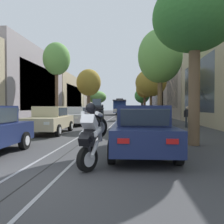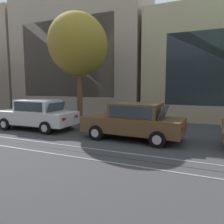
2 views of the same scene
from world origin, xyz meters
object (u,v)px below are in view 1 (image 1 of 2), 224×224
Objects in this scene: street_tree_kerb_left_mid at (89,83)px; street_tree_kerb_right_mid at (151,83)px; parked_car_yellow_second_right at (137,120)px; parked_car_navy_near_right at (142,130)px; street_tree_kerb_right_fourth at (145,89)px; parked_car_silver_mid_left at (76,116)px; parked_car_beige_second_left at (50,120)px; parked_car_white_fifth_right at (134,113)px; street_tree_kerb_left_second at (57,60)px; parked_car_maroon_far_right at (132,111)px; parked_car_brown_fourth_right at (135,114)px; motorcycle_with_rider at (93,131)px; cable_car_trolley at (120,107)px; fire_hydrant at (33,124)px; parked_car_brown_mid_right at (136,116)px; street_tree_kerb_right_second at (160,56)px; street_tree_kerb_right_near at (195,18)px; parked_car_maroon_sixth_right at (133,112)px; street_tree_kerb_left_fourth at (97,97)px; pedestrian_on_left_pavement at (187,116)px; street_tree_kerb_right_far at (142,96)px.

street_tree_kerb_right_mid is (9.25, -5.83, -0.72)m from street_tree_kerb_left_mid.
parked_car_navy_near_right is at bearing -90.41° from parked_car_yellow_second_right.
parked_car_silver_mid_left is at bearing -108.63° from street_tree_kerb_right_fourth.
parked_car_white_fifth_right is (5.22, 17.63, 0.00)m from parked_car_beige_second_left.
parked_car_navy_near_right is at bearing -61.16° from street_tree_kerb_left_second.
parked_car_white_fifth_right is 0.67× the size of street_tree_kerb_right_mid.
parked_car_maroon_far_right is (5.00, 22.98, 0.00)m from parked_car_silver_mid_left.
motorcycle_with_rider is at bearing -94.35° from parked_car_brown_fourth_right.
street_tree_kerb_left_mid reaches higher than cable_car_trolley.
street_tree_kerb_right_fourth is 7.59× the size of fire_hydrant.
street_tree_kerb_right_second reaches higher than parked_car_brown_mid_right.
street_tree_kerb_right_near is 10.97m from fire_hydrant.
cable_car_trolley is (-2.49, 4.40, 0.86)m from parked_car_maroon_far_right.
parked_car_brown_fourth_right and parked_car_maroon_sixth_right have the same top height.
parked_car_yellow_second_right is at bearing -85.64° from cable_car_trolley.
street_tree_kerb_left_fourth reaches higher than fire_hydrant.
parked_car_brown_fourth_right is at bearing 109.17° from street_tree_kerb_right_second.
street_tree_kerb_left_fourth is 20.07m from street_tree_kerb_right_mid.
parked_car_brown_mid_right is 13.57m from motorcycle_with_rider.
street_tree_kerb_right_near is (9.59, -11.52, -0.98)m from street_tree_kerb_left_second.
street_tree_kerb_right_mid reaches higher than parked_car_yellow_second_right.
parked_car_maroon_sixth_right is 0.48× the size of cable_car_trolley.
pedestrian_on_left_pavement is (11.36, -3.55, -5.18)m from street_tree_kerb_left_second.
street_tree_kerb_right_fourth is at bearing -90.56° from street_tree_kerb_right_far.
motorcycle_with_rider is 12.64m from pedestrian_on_left_pavement.
street_tree_kerb_right_mid is at bearing 98.09° from pedestrian_on_left_pavement.
street_tree_kerb_right_fourth is (9.61, 19.24, -1.34)m from street_tree_kerb_left_second.
cable_car_trolley is at bearing 105.54° from street_tree_kerb_right_mid.
motorcycle_with_rider is (3.64, -12.95, 0.13)m from parked_car_silver_mid_left.
cable_car_trolley is 5.72× the size of pedestrian_on_left_pavement.
street_tree_kerb_left_mid is (-1.90, 22.09, 4.62)m from parked_car_beige_second_left.
parked_car_maroon_sixth_right is at bearing 89.76° from parked_car_brown_fourth_right.
street_tree_kerb_right_second is 9.96m from street_tree_kerb_right_mid.
street_tree_kerb_right_far is (2.27, 36.91, 3.31)m from parked_car_yellow_second_right.
street_tree_kerb_right_mid reaches higher than motorcycle_with_rider.
parked_car_yellow_second_right is 0.99× the size of parked_car_brown_fourth_right.
cable_car_trolley is (-4.68, 6.07, -3.07)m from street_tree_kerb_right_fourth.
pedestrian_on_left_pavement is at bearing -78.89° from parked_car_maroon_sixth_right.
street_tree_kerb_left_mid is at bearing -150.40° from street_tree_kerb_right_fourth.
street_tree_kerb_right_far is 37.63m from fire_hydrant.
street_tree_kerb_right_fourth is 3.99× the size of pedestrian_on_left_pavement.
parked_car_brown_fourth_right is 0.67× the size of street_tree_kerb_right_near.
fire_hydrant is at bearing 175.32° from parked_car_yellow_second_right.
street_tree_kerb_right_mid is 1.02× the size of street_tree_kerb_right_fourth.
parked_car_brown_mid_right is 0.75× the size of street_tree_kerb_right_far.
street_tree_kerb_right_second is at bearing -90.31° from street_tree_kerb_right_far.
street_tree_kerb_right_near is (9.15, -25.55, -0.31)m from street_tree_kerb_left_mid.
street_tree_kerb_right_mid is 3.49× the size of motorcycle_with_rider.
street_tree_kerb_right_second is (2.12, -22.60, 5.02)m from parked_car_maroon_far_right.
cable_car_trolley is 10.89× the size of fire_hydrant.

